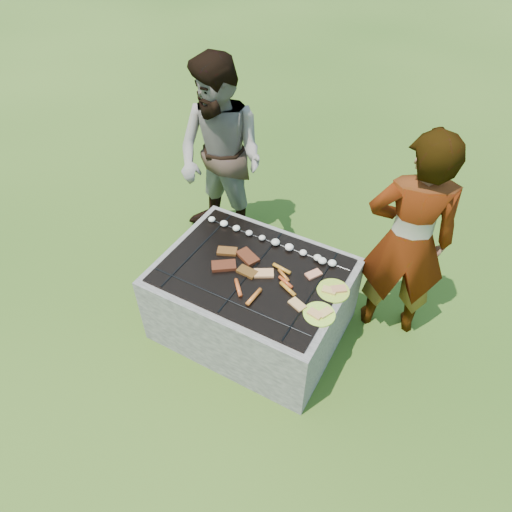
{
  "coord_description": "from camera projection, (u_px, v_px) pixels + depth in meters",
  "views": [
    {
      "loc": [
        1.11,
        -1.94,
        2.83
      ],
      "look_at": [
        0.0,
        0.05,
        0.7
      ],
      "focal_mm": 32.0,
      "sensor_mm": 36.0,
      "label": 1
    }
  ],
  "objects": [
    {
      "name": "lawn",
      "position": [
        253.0,
        325.0,
        3.56
      ],
      "size": [
        60.0,
        60.0,
        0.0
      ],
      "primitive_type": "plane",
      "color": "#244611",
      "rests_on": "ground"
    },
    {
      "name": "bystander",
      "position": [
        221.0,
        159.0,
        3.78
      ],
      "size": [
        0.89,
        0.74,
        1.68
      ],
      "primitive_type": "imported",
      "rotation": [
        0.0,
        0.0,
        -0.13
      ],
      "color": "gray",
      "rests_on": "ground"
    },
    {
      "name": "plate_far",
      "position": [
        333.0,
        291.0,
        3.01
      ],
      "size": [
        0.24,
        0.24,
        0.03
      ],
      "color": "#E5ED38",
      "rests_on": "fire_pit"
    },
    {
      "name": "fire_pit",
      "position": [
        253.0,
        301.0,
        3.37
      ],
      "size": [
        1.3,
        1.0,
        0.62
      ],
      "color": "#A49B91",
      "rests_on": "ground"
    },
    {
      "name": "mushrooms",
      "position": [
        276.0,
        243.0,
        3.32
      ],
      "size": [
        1.06,
        0.07,
        0.05
      ],
      "color": "white",
      "rests_on": "fire_pit"
    },
    {
      "name": "cook",
      "position": [
        408.0,
        242.0,
        3.04
      ],
      "size": [
        0.69,
        0.56,
        1.65
      ],
      "primitive_type": "imported",
      "rotation": [
        0.0,
        0.0,
        3.46
      ],
      "color": "#A7958B",
      "rests_on": "ground"
    },
    {
      "name": "pork_slabs",
      "position": [
        236.0,
        261.0,
        3.19
      ],
      "size": [
        0.38,
        0.33,
        0.02
      ],
      "color": "#9E591C",
      "rests_on": "fire_pit"
    },
    {
      "name": "bread_on_grate",
      "position": [
        285.0,
        281.0,
        3.05
      ],
      "size": [
        0.46,
        0.41,
        0.02
      ],
      "color": "tan",
      "rests_on": "fire_pit"
    },
    {
      "name": "plate_near",
      "position": [
        319.0,
        314.0,
        2.86
      ],
      "size": [
        0.25,
        0.25,
        0.03
      ],
      "color": "#E6FF3C",
      "rests_on": "fire_pit"
    },
    {
      "name": "sausages",
      "position": [
        269.0,
        285.0,
        3.03
      ],
      "size": [
        0.42,
        0.42,
        0.03
      ],
      "color": "orange",
      "rests_on": "fire_pit"
    }
  ]
}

